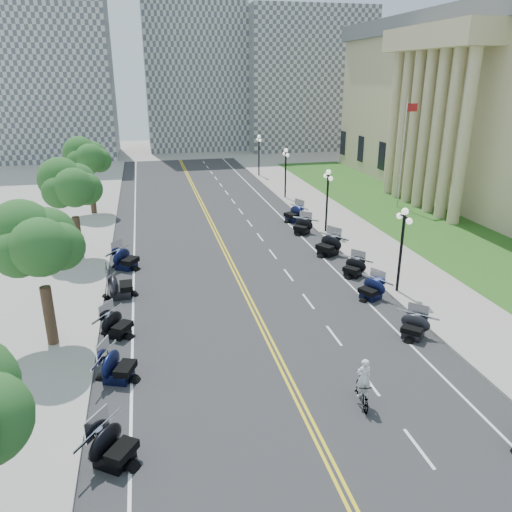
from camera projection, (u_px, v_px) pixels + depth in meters
ground at (270, 343)px, 23.66m from camera, size 160.00×160.00×0.00m
road at (233, 268)px, 32.83m from camera, size 16.00×90.00×0.01m
centerline_yellow_a at (232, 268)px, 32.80m from camera, size 0.12×90.00×0.00m
centerline_yellow_b at (235, 268)px, 32.85m from camera, size 0.12×90.00×0.00m
edge_line_north at (325, 260)px, 34.14m from camera, size 0.12×90.00×0.00m
edge_line_south at (134, 276)px, 31.52m from camera, size 0.12×90.00×0.00m
lane_dash_4 at (419, 448)px, 16.98m from camera, size 0.12×2.00×0.00m
lane_dash_5 at (369, 382)px, 20.65m from camera, size 0.12×2.00×0.00m
lane_dash_6 at (334, 335)px, 24.31m from camera, size 0.12×2.00×0.00m
lane_dash_7 at (308, 301)px, 27.98m from camera, size 0.12×2.00×0.00m
lane_dash_8 at (288, 275)px, 31.65m from camera, size 0.12×2.00×0.00m
lane_dash_9 at (273, 254)px, 35.31m from camera, size 0.12×2.00×0.00m
lane_dash_10 at (260, 237)px, 38.98m from camera, size 0.12×2.00×0.00m
lane_dash_11 at (250, 223)px, 42.65m from camera, size 0.12×2.00×0.00m
lane_dash_12 at (241, 211)px, 46.31m from camera, size 0.12×2.00×0.00m
lane_dash_13 at (233, 201)px, 49.98m from camera, size 0.12×2.00×0.00m
lane_dash_14 at (227, 193)px, 53.65m from camera, size 0.12×2.00×0.00m
lane_dash_15 at (221, 185)px, 57.31m from camera, size 0.12×2.00×0.00m
lane_dash_16 at (216, 178)px, 60.98m from camera, size 0.12×2.00×0.00m
lane_dash_17 at (211, 172)px, 64.65m from camera, size 0.12×2.00×0.00m
lane_dash_18 at (208, 167)px, 68.31m from camera, size 0.12×2.00×0.00m
lane_dash_19 at (204, 162)px, 71.98m from camera, size 0.12×2.00×0.00m
sidewalk_north at (381, 255)px, 34.95m from camera, size 5.00×90.00×0.15m
sidewalk_south at (65, 280)px, 30.65m from camera, size 5.00×90.00×0.15m
lawn at (414, 219)px, 43.73m from camera, size 9.00×60.00×0.10m
distant_block_a at (47, 67)px, 72.35m from camera, size 18.00×14.00×26.00m
distant_block_b at (194, 55)px, 81.66m from camera, size 16.00×12.00×30.00m
distant_block_c at (303, 80)px, 83.97m from camera, size 20.00×14.00×22.00m
street_lamp_2 at (401, 251)px, 28.20m from camera, size 0.50×1.20×4.90m
street_lamp_3 at (327, 201)px, 39.20m from camera, size 0.50×1.20×4.90m
street_lamp_4 at (286, 173)px, 50.20m from camera, size 0.50×1.20×4.90m
street_lamp_5 at (259, 155)px, 61.20m from camera, size 0.50×1.20×4.90m
flagpole at (402, 155)px, 45.80m from camera, size 1.10×0.20×10.00m
tree_2 at (39, 250)px, 21.82m from camera, size 4.80×4.80×9.20m
tree_3 at (72, 191)px, 32.82m from camera, size 4.80×4.80×9.20m
tree_4 at (89, 162)px, 43.82m from camera, size 4.80×4.80×9.20m
motorcycle_n_5 at (414, 326)px, 23.98m from camera, size 2.53×2.53×1.25m
motorcycle_n_6 at (371, 288)px, 28.13m from camera, size 2.52×2.52×1.31m
motorcycle_n_7 at (354, 267)px, 31.31m from camera, size 2.55×2.55×1.27m
motorcycle_n_8 at (328, 244)px, 34.95m from camera, size 3.05×3.05×1.55m
motorcycle_n_9 at (302, 225)px, 39.66m from camera, size 2.76×2.76×1.37m
motorcycle_n_10 at (294, 213)px, 42.94m from camera, size 2.79×2.79×1.50m
motorcycle_s_4 at (113, 445)px, 16.15m from camera, size 2.81×2.81×1.41m
motorcycle_s_5 at (118, 365)px, 20.59m from camera, size 2.61×2.61×1.41m
motorcycle_s_6 at (117, 323)px, 24.10m from camera, size 2.67×2.67×1.34m
motorcycle_s_7 at (120, 284)px, 28.30m from camera, size 2.37×2.37×1.56m
motorcycle_s_8 at (126, 258)px, 32.46m from camera, size 2.98×2.98×1.50m
bicycle at (362, 392)px, 19.10m from camera, size 0.80×1.83×1.06m
cyclist_rider at (365, 362)px, 18.63m from camera, size 0.60×0.40×1.65m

